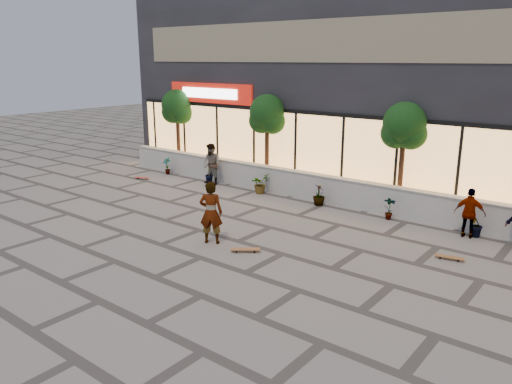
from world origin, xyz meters
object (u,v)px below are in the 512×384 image
Objects in this scene: skater_left at (212,164)px; skateboard_center at (246,249)px; skateboard_left at (142,178)px; tree_midwest at (267,116)px; skateboard_right_near at (450,257)px; tree_mideast at (404,128)px; skater_center at (211,212)px; skater_right_near at (470,213)px; tree_west at (177,109)px.

skater_left is 8.11m from skateboard_center.
tree_midwest is at bearing 6.36° from skateboard_left.
tree_midwest is 10.09m from skateboard_right_near.
tree_mideast is 4.95× the size of skateboard_center.
skateboard_center is (6.17, -5.20, -0.82)m from skater_left.
skateboard_left is (-8.10, 3.99, -0.88)m from skater_center.
tree_mideast reaches higher than skateboard_left.
skater_right_near is 1.98× the size of skateboard_right_near.
skater_center is at bearing 144.05° from skateboard_center.
tree_west is 11.50m from tree_mideast.
tree_west is at bearing 76.47° from skateboard_left.
tree_mideast is 4.98× the size of skateboard_right_near.
skater_center reaches higher than skater_right_near.
tree_west is at bearing -69.30° from skater_center.
skater_right_near is 2.27m from skateboard_right_near.
tree_west is at bearing 180.00° from tree_mideast.
tree_midwest is at bearing 35.53° from skater_left.
tree_mideast is 2.06× the size of skater_center.
skateboard_center is 1.10× the size of skateboard_left.
tree_midwest is at bearing -16.15° from skater_right_near.
skater_left is 2.29× the size of skateboard_right_near.
skater_right_near is at bearing 10.32° from skateboard_center.
tree_midwest and tree_mideast have the same top height.
tree_mideast is at bearing -33.41° from skater_right_near.
skater_center is 2.42× the size of skateboard_right_near.
tree_mideast is at bearing -145.80° from skater_center.
tree_midwest reaches higher than skateboard_center.
skateboard_left is at bearing -2.01° from skater_right_near.
tree_midwest is 1.00× the size of tree_mideast.
tree_west is 4.95× the size of skateboard_center.
tree_mideast is 5.48m from skateboard_right_near.
skater_left is at bearing 0.51° from skateboard_left.
tree_mideast is 7.42m from skateboard_center.
tree_west is 2.17× the size of skater_left.
skater_center is 1.22× the size of skater_right_near.
skater_left is at bearing -78.08° from skater_center.
skater_center is at bearing -164.73° from skateboard_right_near.
tree_mideast is 7.59m from skater_center.
skateboard_right_near is at bearing -13.80° from tree_west.
skateboard_center is at bearing -43.69° from skateboard_left.
tree_west reaches higher than skater_left.
skater_center is 7.89m from skater_right_near.
skateboard_left is (-5.16, -2.66, -2.92)m from tree_midwest.
skateboard_left is at bearing -152.74° from tree_midwest.
skateboard_left is 0.91× the size of skateboard_right_near.
skater_center is 7.17m from skater_left.
tree_west reaches higher than skater_center.
skateboard_center is at bearing -40.25° from skater_left.
skater_left reaches higher than skateboard_right_near.
tree_mideast reaches higher than skateboard_right_near.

